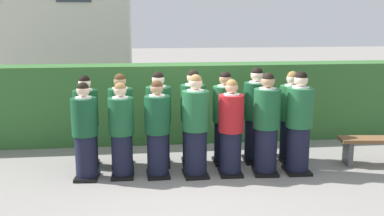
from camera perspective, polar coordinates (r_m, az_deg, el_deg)
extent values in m
plane|color=gray|center=(7.34, 0.27, -8.52)|extent=(60.00, 60.00, 0.00)
cylinder|color=black|center=(7.26, -13.34, -6.09)|extent=(0.34, 0.34, 0.71)
cube|color=black|center=(7.37, -13.22, -8.54)|extent=(0.39, 0.47, 0.05)
cylinder|color=#144728|center=(7.10, -13.58, -1.10)|extent=(0.40, 0.40, 0.59)
cylinder|color=white|center=(7.04, -13.70, 1.27)|extent=(0.25, 0.25, 0.03)
cube|color=#236038|center=(7.26, -13.34, 0.13)|extent=(0.04, 0.01, 0.26)
sphere|color=beige|center=(7.02, -13.74, 2.20)|extent=(0.20, 0.20, 0.20)
sphere|color=black|center=(7.02, -13.75, 2.48)|extent=(0.18, 0.18, 0.18)
cube|color=white|center=(7.37, -13.17, -1.32)|extent=(0.15, 0.02, 0.20)
cylinder|color=black|center=(7.23, -8.90, -6.02)|extent=(0.34, 0.34, 0.70)
cube|color=black|center=(7.34, -8.82, -8.45)|extent=(0.36, 0.44, 0.05)
cylinder|color=#19512D|center=(7.07, -9.06, -1.06)|extent=(0.40, 0.40, 0.58)
cylinder|color=white|center=(7.01, -9.13, 1.30)|extent=(0.25, 0.25, 0.03)
cube|color=gold|center=(7.23, -9.01, 0.17)|extent=(0.04, 0.01, 0.26)
sphere|color=beige|center=(6.99, -9.16, 2.22)|extent=(0.20, 0.20, 0.20)
sphere|color=olive|center=(6.99, -9.17, 2.50)|extent=(0.18, 0.18, 0.18)
cylinder|color=black|center=(7.20, -4.37, -5.94)|extent=(0.34, 0.34, 0.72)
cube|color=black|center=(7.30, -4.33, -8.43)|extent=(0.38, 0.46, 0.05)
cylinder|color=#144728|center=(7.03, -4.46, -0.85)|extent=(0.40, 0.40, 0.59)
cylinder|color=white|center=(6.97, -4.49, 1.56)|extent=(0.25, 0.25, 0.03)
cube|color=#236038|center=(7.19, -4.60, 0.39)|extent=(0.04, 0.01, 0.26)
sphere|color=tan|center=(6.95, -4.51, 2.50)|extent=(0.20, 0.20, 0.20)
sphere|color=#472D19|center=(6.95, -4.51, 2.79)|extent=(0.19, 0.19, 0.19)
cube|color=white|center=(7.30, -4.61, -1.10)|extent=(0.15, 0.01, 0.20)
cylinder|color=black|center=(7.19, 0.45, -5.75)|extent=(0.36, 0.36, 0.76)
cube|color=black|center=(7.31, 0.45, -8.40)|extent=(0.40, 0.49, 0.05)
cylinder|color=#1E5B33|center=(7.02, 0.46, -0.34)|extent=(0.43, 0.43, 0.63)
cylinder|color=white|center=(6.96, 0.46, 2.22)|extent=(0.27, 0.27, 0.03)
cube|color=#236038|center=(7.19, 0.18, 0.96)|extent=(0.04, 0.01, 0.28)
sphere|color=beige|center=(6.94, 0.47, 3.21)|extent=(0.21, 0.21, 0.21)
sphere|color=olive|center=(6.93, 0.47, 3.52)|extent=(0.20, 0.20, 0.20)
cylinder|color=black|center=(7.28, 4.94, -5.74)|extent=(0.34, 0.34, 0.72)
cube|color=black|center=(7.39, 4.90, -8.21)|extent=(0.37, 0.45, 0.05)
cylinder|color=#AD191E|center=(7.11, 5.03, -0.69)|extent=(0.41, 0.41, 0.59)
cylinder|color=white|center=(7.06, 5.08, 1.70)|extent=(0.25, 0.25, 0.03)
cube|color=gold|center=(7.28, 4.78, 0.54)|extent=(0.04, 0.01, 0.26)
sphere|color=tan|center=(7.04, 5.09, 2.64)|extent=(0.20, 0.20, 0.20)
sphere|color=olive|center=(7.03, 5.10, 2.92)|extent=(0.19, 0.19, 0.19)
cylinder|color=black|center=(7.39, 9.37, -5.39)|extent=(0.37, 0.37, 0.76)
cube|color=black|center=(7.50, 9.28, -8.01)|extent=(0.43, 0.51, 0.05)
cylinder|color=#19512D|center=(7.22, 9.55, -0.08)|extent=(0.43, 0.43, 0.63)
cylinder|color=white|center=(7.17, 9.64, 2.43)|extent=(0.27, 0.27, 0.03)
cube|color=navy|center=(7.40, 9.29, 1.20)|extent=(0.04, 0.02, 0.28)
sphere|color=tan|center=(7.15, 9.67, 3.40)|extent=(0.22, 0.22, 0.22)
sphere|color=black|center=(7.14, 9.68, 3.70)|extent=(0.20, 0.20, 0.20)
cube|color=white|center=(7.51, 9.14, -0.37)|extent=(0.15, 0.02, 0.20)
cylinder|color=black|center=(7.54, 13.34, -5.19)|extent=(0.37, 0.37, 0.77)
cube|color=black|center=(7.65, 13.21, -7.78)|extent=(0.40, 0.49, 0.05)
cylinder|color=#1E5B33|center=(7.37, 13.59, 0.06)|extent=(0.44, 0.44, 0.64)
cylinder|color=white|center=(7.32, 13.71, 2.54)|extent=(0.27, 0.27, 0.03)
cube|color=#236038|center=(7.54, 13.14, 1.32)|extent=(0.04, 0.01, 0.28)
sphere|color=beige|center=(7.30, 13.76, 3.50)|extent=(0.22, 0.22, 0.22)
sphere|color=black|center=(7.29, 13.77, 3.80)|extent=(0.20, 0.20, 0.20)
cylinder|color=black|center=(7.82, -13.19, -4.75)|extent=(0.35, 0.35, 0.73)
cube|color=black|center=(7.92, -13.08, -7.09)|extent=(0.38, 0.46, 0.05)
cylinder|color=#144728|center=(7.67, -13.41, 0.01)|extent=(0.41, 0.41, 0.60)
cylinder|color=white|center=(7.62, -13.52, 2.25)|extent=(0.25, 0.25, 0.03)
cube|color=#236038|center=(7.84, -13.34, 1.15)|extent=(0.04, 0.01, 0.26)
sphere|color=beige|center=(7.60, -13.56, 3.13)|extent=(0.20, 0.20, 0.20)
sphere|color=black|center=(7.59, -13.58, 3.39)|extent=(0.19, 0.19, 0.19)
cylinder|color=black|center=(7.76, -8.93, -4.67)|extent=(0.35, 0.35, 0.74)
cube|color=black|center=(7.86, -8.85, -7.07)|extent=(0.39, 0.48, 0.05)
cylinder|color=#19512D|center=(7.60, -9.08, 0.19)|extent=(0.42, 0.42, 0.61)
cylinder|color=white|center=(7.55, -9.16, 2.49)|extent=(0.26, 0.26, 0.03)
cube|color=gold|center=(7.77, -9.13, 1.35)|extent=(0.04, 0.01, 0.27)
sphere|color=tan|center=(7.53, -9.19, 3.38)|extent=(0.21, 0.21, 0.21)
sphere|color=#472D19|center=(7.53, -9.20, 3.66)|extent=(0.19, 0.19, 0.19)
cylinder|color=black|center=(7.72, -4.21, -4.60)|extent=(0.36, 0.36, 0.75)
cube|color=black|center=(7.82, -4.17, -7.05)|extent=(0.40, 0.49, 0.05)
cylinder|color=#19512D|center=(7.56, -4.28, 0.38)|extent=(0.42, 0.42, 0.62)
cylinder|color=white|center=(7.51, -4.32, 2.74)|extent=(0.26, 0.26, 0.03)
cube|color=#236038|center=(7.73, -4.27, 1.57)|extent=(0.04, 0.01, 0.27)
sphere|color=beige|center=(7.49, -4.33, 3.65)|extent=(0.21, 0.21, 0.21)
sphere|color=black|center=(7.48, -4.34, 3.93)|extent=(0.19, 0.19, 0.19)
cylinder|color=black|center=(7.79, 0.13, -4.39)|extent=(0.36, 0.36, 0.76)
cube|color=black|center=(7.89, 0.13, -6.86)|extent=(0.39, 0.48, 0.05)
cylinder|color=#19512D|center=(7.62, 0.13, 0.63)|extent=(0.43, 0.43, 0.63)
cylinder|color=white|center=(7.57, 0.14, 3.00)|extent=(0.27, 0.27, 0.03)
cube|color=#236038|center=(7.80, -0.01, 1.82)|extent=(0.04, 0.01, 0.28)
sphere|color=beige|center=(7.55, 0.14, 3.92)|extent=(0.21, 0.21, 0.21)
sphere|color=black|center=(7.55, 0.14, 4.20)|extent=(0.20, 0.20, 0.20)
cylinder|color=black|center=(7.83, 4.16, -4.38)|extent=(0.36, 0.36, 0.74)
cube|color=black|center=(7.93, 4.12, -6.79)|extent=(0.38, 0.46, 0.05)
cylinder|color=#1E5B33|center=(7.67, 4.23, 0.50)|extent=(0.42, 0.42, 0.61)
cylinder|color=white|center=(7.62, 4.27, 2.81)|extent=(0.26, 0.26, 0.03)
cube|color=navy|center=(7.84, 3.96, 1.66)|extent=(0.04, 0.01, 0.27)
sphere|color=tan|center=(7.60, 4.28, 3.70)|extent=(0.21, 0.21, 0.21)
sphere|color=black|center=(7.60, 4.28, 3.98)|extent=(0.19, 0.19, 0.19)
cylinder|color=black|center=(7.97, 8.05, -4.08)|extent=(0.37, 0.37, 0.77)
cube|color=black|center=(8.07, 7.98, -6.55)|extent=(0.40, 0.49, 0.05)
cylinder|color=#144728|center=(7.81, 8.20, 0.91)|extent=(0.44, 0.44, 0.64)
cylinder|color=white|center=(7.76, 8.27, 3.26)|extent=(0.27, 0.27, 0.03)
cube|color=gold|center=(7.99, 7.90, 2.08)|extent=(0.04, 0.01, 0.28)
sphere|color=beige|center=(7.74, 8.29, 4.17)|extent=(0.22, 0.22, 0.22)
sphere|color=black|center=(7.74, 8.30, 4.45)|extent=(0.20, 0.20, 0.20)
cube|color=white|center=(8.09, 7.75, 0.60)|extent=(0.15, 0.01, 0.20)
cylinder|color=black|center=(8.14, 12.37, -4.03)|extent=(0.35, 0.35, 0.74)
cube|color=black|center=(8.24, 12.26, -6.33)|extent=(0.39, 0.48, 0.05)
cylinder|color=#1E5B33|center=(7.99, 12.57, 0.62)|extent=(0.42, 0.42, 0.61)
cylinder|color=white|center=(7.94, 12.67, 2.82)|extent=(0.26, 0.26, 0.03)
cube|color=navy|center=(8.15, 12.09, 1.72)|extent=(0.04, 0.01, 0.27)
sphere|color=beige|center=(7.92, 12.71, 3.67)|extent=(0.21, 0.21, 0.21)
sphere|color=olive|center=(7.92, 12.72, 3.93)|extent=(0.19, 0.19, 0.19)
cube|color=#33662D|center=(9.17, -1.34, 0.70)|extent=(10.25, 0.70, 1.58)
cube|color=beige|center=(14.16, -18.64, 12.02)|extent=(5.14, 3.21, 5.56)
cube|color=brown|center=(8.35, 22.95, -3.73)|extent=(1.43, 0.52, 0.06)
cube|color=#4C4C51|center=(8.21, 19.27, -5.44)|extent=(0.12, 0.33, 0.42)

